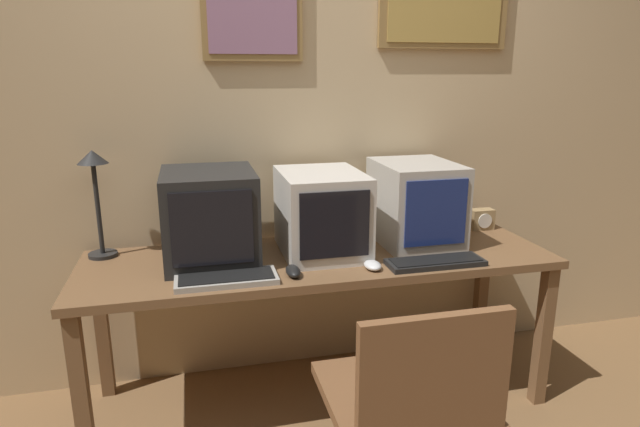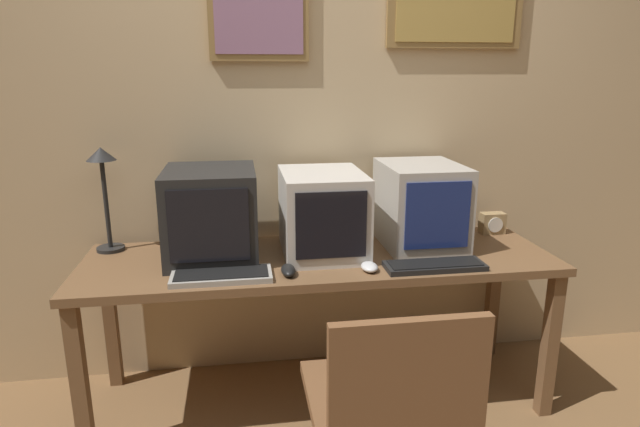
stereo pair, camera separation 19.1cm
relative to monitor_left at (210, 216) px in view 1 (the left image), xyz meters
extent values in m
cube|color=#D1B284|center=(0.46, 0.31, 0.40)|extent=(8.00, 0.05, 2.60)
cube|color=olive|center=(1.16, 0.27, 0.89)|extent=(0.66, 0.02, 0.39)
cube|color=#B79347|center=(1.16, 0.26, 0.89)|extent=(0.58, 0.01, 0.33)
cube|color=olive|center=(0.24, 0.27, 0.85)|extent=(0.45, 0.02, 0.43)
cube|color=gray|center=(0.24, 0.26, 0.85)|extent=(0.39, 0.01, 0.37)
cube|color=brown|center=(0.46, -0.07, -0.21)|extent=(2.04, 0.63, 0.04)
cube|color=brown|center=(-0.51, -0.34, -0.56)|extent=(0.06, 0.06, 0.67)
cube|color=brown|center=(1.43, -0.34, -0.56)|extent=(0.06, 0.06, 0.67)
cube|color=brown|center=(-0.51, 0.20, -0.56)|extent=(0.06, 0.06, 0.67)
cube|color=brown|center=(1.43, 0.20, -0.56)|extent=(0.06, 0.06, 0.67)
cube|color=black|center=(0.00, 0.00, 0.00)|extent=(0.38, 0.43, 0.38)
cube|color=black|center=(0.00, -0.22, 0.01)|extent=(0.31, 0.01, 0.29)
cube|color=beige|center=(0.48, -0.01, -0.01)|extent=(0.35, 0.45, 0.36)
cube|color=black|center=(0.48, -0.24, 0.00)|extent=(0.29, 0.01, 0.27)
cube|color=#B7B2A8|center=(0.94, 0.02, 0.00)|extent=(0.34, 0.43, 0.38)
cube|color=navy|center=(0.94, -0.20, 0.00)|extent=(0.28, 0.01, 0.29)
cube|color=#A8A399|center=(0.04, -0.27, -0.18)|extent=(0.39, 0.17, 0.02)
cube|color=black|center=(0.04, -0.27, -0.17)|extent=(0.36, 0.14, 0.00)
cube|color=black|center=(0.90, -0.29, -0.18)|extent=(0.41, 0.14, 0.02)
cube|color=black|center=(0.90, -0.29, -0.17)|extent=(0.38, 0.11, 0.00)
ellipsoid|color=black|center=(0.30, -0.27, -0.17)|extent=(0.06, 0.12, 0.04)
ellipsoid|color=silver|center=(0.63, -0.28, -0.18)|extent=(0.07, 0.10, 0.03)
cube|color=#A38456|center=(1.36, 0.14, -0.14)|extent=(0.12, 0.07, 0.10)
cylinder|color=white|center=(1.36, 0.10, -0.14)|extent=(0.07, 0.00, 0.07)
cylinder|color=black|center=(-0.46, 0.15, -0.18)|extent=(0.12, 0.12, 0.02)
cylinder|color=black|center=(-0.46, 0.15, 0.02)|extent=(0.02, 0.02, 0.40)
cone|color=black|center=(-0.46, 0.15, 0.25)|extent=(0.13, 0.13, 0.06)
cube|color=brown|center=(0.57, -0.76, -0.46)|extent=(0.50, 0.50, 0.04)
cube|color=brown|center=(0.57, -1.00, -0.25)|extent=(0.46, 0.04, 0.38)
camera|label=1|loc=(-0.06, -2.22, 0.59)|focal=30.00mm
camera|label=2|loc=(0.13, -2.26, 0.59)|focal=30.00mm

